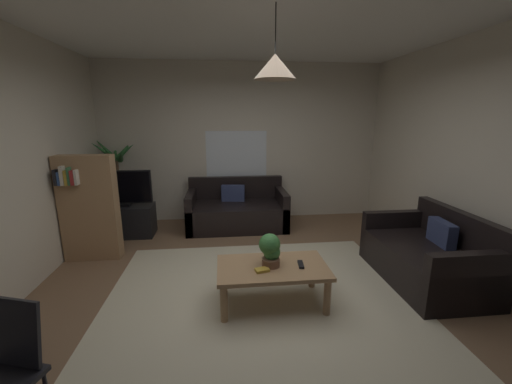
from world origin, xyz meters
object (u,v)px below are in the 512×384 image
at_px(potted_plant_on_table, 270,249).
at_px(potted_palm_corner, 119,184).
at_px(remote_on_table_0, 301,264).
at_px(pendant_lamp, 275,67).
at_px(couch_under_window, 237,212).
at_px(couch_right_side, 427,258).
at_px(coffee_table, 272,271).
at_px(tv, 121,188).
at_px(bookshelf_corner, 89,207).
at_px(book_on_table_0, 262,270).
at_px(tv_stand, 125,221).

xyz_separation_m(potted_plant_on_table, potted_palm_corner, (-2.23, 2.60, 0.16)).
xyz_separation_m(remote_on_table_0, potted_palm_corner, (-2.54, 2.65, 0.32)).
bearing_deg(pendant_lamp, couch_under_window, 95.95).
distance_m(couch_right_side, coffee_table, 1.89).
distance_m(couch_right_side, pendant_lamp, 2.77).
xyz_separation_m(couch_right_side, tv, (-3.91, 1.82, 0.52)).
bearing_deg(bookshelf_corner, potted_palm_corner, 90.95).
xyz_separation_m(couch_under_window, pendant_lamp, (0.24, -2.35, 2.03)).
distance_m(potted_plant_on_table, potted_palm_corner, 3.43).
bearing_deg(bookshelf_corner, couch_under_window, 27.67).
bearing_deg(book_on_table_0, coffee_table, 41.03).
distance_m(coffee_table, tv_stand, 2.94).
bearing_deg(potted_plant_on_table, book_on_table_0, -127.74).
bearing_deg(tv_stand, potted_plant_on_table, -45.81).
bearing_deg(couch_under_window, couch_right_side, -44.52).
bearing_deg(tv_stand, couch_under_window, 7.60).
bearing_deg(book_on_table_0, potted_palm_corner, 128.04).
height_order(couch_right_side, book_on_table_0, couch_right_side).
relative_size(coffee_table, tv_stand, 1.23).
relative_size(tv_stand, bookshelf_corner, 0.64).
bearing_deg(bookshelf_corner, tv, 76.62).
bearing_deg(pendant_lamp, book_on_table_0, -138.97).
bearing_deg(couch_under_window, book_on_table_0, -87.02).
xyz_separation_m(book_on_table_0, potted_palm_corner, (-2.14, 2.73, 0.31)).
height_order(potted_plant_on_table, tv, tv).
distance_m(coffee_table, book_on_table_0, 0.17).
bearing_deg(bookshelf_corner, remote_on_table_0, -27.87).
bearing_deg(couch_right_side, pendant_lamp, -81.76).
height_order(remote_on_table_0, pendant_lamp, pendant_lamp).
bearing_deg(tv_stand, tv, -90.00).
height_order(couch_under_window, couch_right_side, same).
height_order(coffee_table, tv, tv).
relative_size(potted_plant_on_table, bookshelf_corner, 0.23).
distance_m(remote_on_table_0, bookshelf_corner, 2.86).
bearing_deg(couch_right_side, coffee_table, -81.76).
relative_size(book_on_table_0, potted_palm_corner, 0.09).
distance_m(book_on_table_0, tv, 2.94).
xyz_separation_m(couch_right_side, remote_on_table_0, (-1.58, -0.29, 0.15)).
bearing_deg(couch_right_side, couch_under_window, -134.52).
bearing_deg(pendant_lamp, tv_stand, 134.12).
bearing_deg(potted_palm_corner, tv_stand, -68.20).
distance_m(tv_stand, potted_palm_corner, 0.74).
distance_m(tv_stand, pendant_lamp, 3.58).
bearing_deg(pendant_lamp, potted_palm_corner, 130.61).
bearing_deg(couch_right_side, potted_plant_on_table, -82.59).
height_order(coffee_table, remote_on_table_0, remote_on_table_0).
height_order(coffee_table, book_on_table_0, book_on_table_0).
distance_m(bookshelf_corner, pendant_lamp, 3.03).
xyz_separation_m(couch_right_side, potted_plant_on_table, (-1.89, -0.25, 0.31)).
distance_m(coffee_table, pendant_lamp, 1.95).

